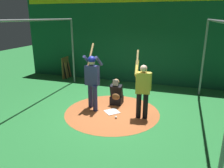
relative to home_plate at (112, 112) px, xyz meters
The scene contains 10 objects.
ground_plane 0.01m from the home_plate, ahead, with size 27.11×27.11×0.00m, color #287A38.
dirt_circle 0.01m from the home_plate, ahead, with size 3.03×3.03×0.01m, color #B76033.
home_plate is the anchor object (origin of this frame).
batter 1.28m from the home_plate, 95.90° to the right, with size 0.68×0.49×2.12m.
catcher 0.76m from the home_plate, behind, with size 0.58×0.40×0.93m.
visitor 1.36m from the home_plate, 84.56° to the left, with size 0.55×0.53×2.01m.
back_wall 4.05m from the home_plate, behind, with size 0.23×11.11×3.78m.
cage_frame 2.00m from the home_plate, ahead, with size 5.47×5.59×2.87m.
bat_rack 4.83m from the home_plate, 133.93° to the right, with size 0.94×0.22×1.05m.
baseball_0 0.48m from the home_plate, 32.52° to the left, with size 0.07×0.07×0.07m, color white.
Camera 1 is at (6.07, 1.99, 2.94)m, focal length 34.67 mm.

